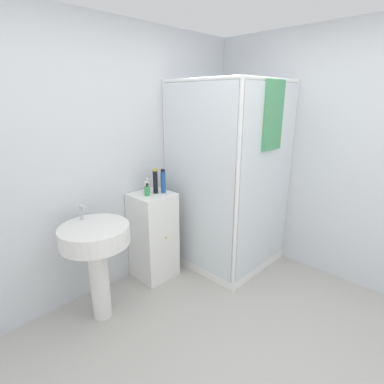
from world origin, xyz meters
name	(u,v)px	position (x,y,z in m)	size (l,w,h in m)	color
ground_plane	(253,380)	(0.00, 0.00, 0.00)	(12.00, 12.00, 0.00)	#B2AFA8
wall_back	(106,163)	(0.00, 1.70, 1.25)	(6.40, 0.06, 2.50)	silver
wall_right	(362,162)	(1.70, 0.00, 1.25)	(0.06, 6.40, 2.50)	silver
shower_enclosure	(228,221)	(1.11, 1.09, 0.51)	(0.99, 1.02, 2.00)	white
vanity_cabinet	(153,236)	(0.35, 1.48, 0.46)	(0.39, 0.40, 0.92)	white
sink	(96,248)	(-0.38, 1.30, 0.66)	(0.56, 0.56, 0.98)	white
soap_dispenser	(147,191)	(0.28, 1.46, 0.97)	(0.05, 0.05, 0.13)	green
shampoo_bottle_tall_black	(155,181)	(0.39, 1.46, 1.04)	(0.05, 0.05, 0.25)	black
shampoo_bottle_blue	(163,181)	(0.46, 1.42, 1.03)	(0.05, 0.05, 0.24)	#1E4C93
lotion_bottle_white	(147,187)	(0.34, 1.53, 0.98)	(0.05, 0.05, 0.15)	white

